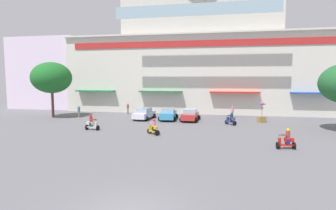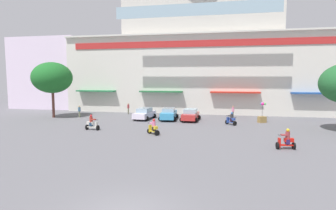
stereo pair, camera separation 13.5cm
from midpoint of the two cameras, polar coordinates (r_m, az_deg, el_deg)
The scene contains 15 objects.
ground_plane at distance 23.47m, azimuth 2.39°, elevation -7.42°, with size 128.00×128.00×0.00m, color slate.
colonial_building at distance 45.53m, azimuth 7.03°, elevation 10.91°, with size 41.71×15.51×22.41m.
flank_building_left at distance 54.36m, azimuth -22.62°, elevation 6.10°, with size 12.35×9.30×12.23m.
plaza_tree_0 at distance 39.47m, azimuth -23.09°, elevation 5.30°, with size 5.14×5.46×7.43m.
parked_car_0 at distance 35.20m, azimuth -4.86°, elevation -1.80°, with size 2.52×4.42×1.47m.
parked_car_1 at distance 34.67m, azimuth 0.27°, elevation -1.85°, with size 2.52×4.57×1.50m.
parked_car_2 at distance 33.83m, azimuth 4.86°, elevation -2.09°, with size 2.42×3.92×1.50m.
scooter_rider_0 at distance 25.64m, azimuth -2.95°, elevation -4.85°, with size 1.38×1.30×1.52m.
scooter_rider_1 at distance 28.91m, azimuth -15.55°, elevation -3.80°, with size 1.44×0.63×1.59m.
scooter_rider_6 at distance 31.68m, azimuth 13.24°, elevation -3.00°, with size 1.31×1.30×1.48m.
scooter_rider_7 at distance 22.32m, azimuth 23.75°, elevation -6.89°, with size 1.39×0.69×1.58m.
pedestrian_0 at distance 38.53m, azimuth -18.04°, elevation -1.14°, with size 0.42×0.42×1.61m.
pedestrian_2 at distance 40.44m, azimuth -8.25°, elevation -0.59°, with size 0.38×0.38×1.62m.
pedestrian_3 at distance 37.23m, azimuth 13.61°, elevation -1.22°, with size 0.48×0.48×1.64m.
balloon_vendor_cart at distance 34.33m, azimuth 19.29°, elevation -2.15°, with size 1.08×0.97×2.46m.
Camera 2 is at (3.66, -9.56, 5.33)m, focal length 28.98 mm.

